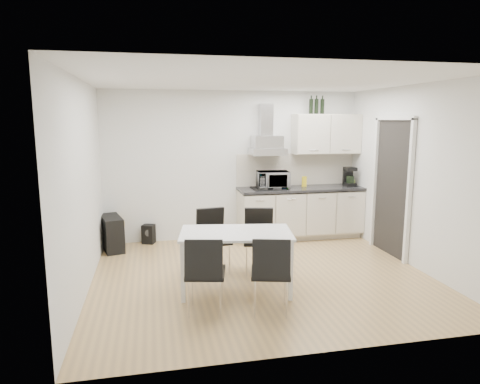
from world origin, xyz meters
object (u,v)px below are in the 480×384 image
(guitar_amp, at_px, (112,233))
(kitchenette, at_px, (302,192))
(chair_far_right, at_px, (259,241))
(dining_table, at_px, (236,239))
(chair_far_left, at_px, (214,241))
(chair_near_left, at_px, (206,274))
(chair_near_right, at_px, (271,273))
(floor_speaker, at_px, (149,234))

(guitar_amp, bearing_deg, kitchenette, -13.10)
(chair_far_right, bearing_deg, dining_table, 64.94)
(chair_far_left, distance_m, chair_far_right, 0.63)
(dining_table, bearing_deg, guitar_amp, 138.01)
(dining_table, xyz_separation_m, chair_near_left, (-0.45, -0.53, -0.23))
(chair_near_left, relative_size, chair_near_right, 1.00)
(kitchenette, distance_m, guitar_amp, 3.33)
(dining_table, distance_m, chair_near_right, 0.75)
(chair_near_right, xyz_separation_m, floor_speaker, (-1.33, 2.97, -0.28))
(chair_near_left, xyz_separation_m, chair_near_right, (0.70, -0.14, 0.00))
(dining_table, xyz_separation_m, chair_far_right, (0.44, 0.56, -0.23))
(chair_near_right, bearing_deg, chair_far_right, 95.93)
(chair_near_right, bearing_deg, floor_speaker, 128.50)
(kitchenette, distance_m, floor_speaker, 2.79)
(chair_near_right, bearing_deg, chair_far_left, 121.81)
(chair_far_left, relative_size, chair_far_right, 1.00)
(chair_near_left, height_order, floor_speaker, chair_near_left)
(kitchenette, distance_m, chair_far_left, 2.34)
(chair_near_left, bearing_deg, kitchenette, 64.36)
(guitar_amp, distance_m, floor_speaker, 0.64)
(chair_far_left, bearing_deg, chair_near_right, 99.91)
(chair_far_right, height_order, chair_near_right, same)
(dining_table, relative_size, chair_near_left, 1.66)
(chair_near_right, relative_size, floor_speaker, 2.70)
(kitchenette, height_order, chair_far_left, kitchenette)
(chair_far_right, height_order, chair_near_left, same)
(dining_table, bearing_deg, floor_speaker, 124.21)
(chair_far_left, xyz_separation_m, guitar_amp, (-1.48, 1.36, -0.16))
(kitchenette, bearing_deg, chair_far_right, -127.03)
(chair_far_left, height_order, guitar_amp, chair_far_left)
(chair_near_right, bearing_deg, dining_table, 125.18)
(chair_far_left, bearing_deg, kitchenette, -148.82)
(dining_table, xyz_separation_m, chair_far_left, (-0.17, 0.70, -0.23))
(kitchenette, bearing_deg, chair_near_left, -127.83)
(kitchenette, relative_size, chair_far_left, 2.86)
(kitchenette, xyz_separation_m, guitar_amp, (-3.28, -0.08, -0.55))
(chair_near_right, bearing_deg, kitchenette, 78.34)
(kitchenette, height_order, dining_table, kitchenette)
(chair_far_left, bearing_deg, chair_far_right, 160.26)
(chair_far_left, bearing_deg, floor_speaker, -68.21)
(chair_near_right, relative_size, guitar_amp, 1.23)
(chair_far_right, xyz_separation_m, floor_speaker, (-1.51, 1.74, -0.28))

